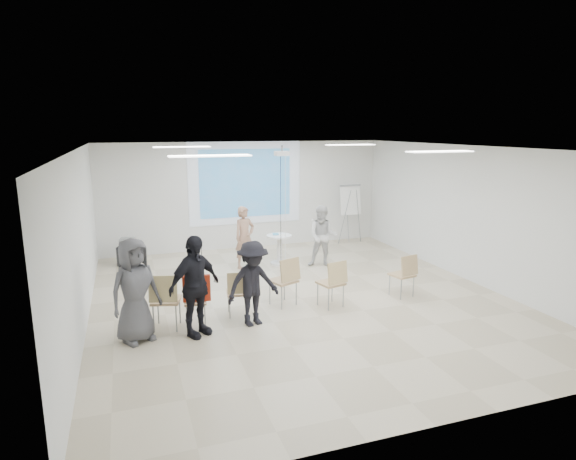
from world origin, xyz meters
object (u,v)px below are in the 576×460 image
object	(u,v)px
player_right	(323,233)
chair_far_left	(165,297)
chair_right_inner	(333,280)
audience_mid	(253,278)
chair_center	(286,277)
audience_outer	(134,284)
player_left	(245,233)
chair_left_mid	(195,299)
chair_right_far	(405,272)
pedestal_table	(279,248)
laptop	(237,290)
flipchart_easel	(350,200)
av_cart	(128,253)
chair_left_inner	(238,290)
audience_left	(194,279)

from	to	relation	value
player_right	chair_far_left	size ratio (longest dim) A/B	1.70
chair_right_inner	audience_mid	xyz separation A→B (m)	(-1.65, -0.30, 0.30)
chair_center	chair_right_inner	distance (m)	0.91
chair_right_inner	audience_outer	xyz separation A→B (m)	(-3.59, -0.32, 0.40)
player_left	chair_left_mid	size ratio (longest dim) A/B	2.12
audience_outer	chair_right_far	bearing A→B (deg)	-23.48
pedestal_table	player_left	size ratio (longest dim) A/B	0.45
laptop	flipchart_easel	xyz separation A→B (m)	(4.43, 4.43, 0.83)
pedestal_table	flipchart_easel	world-z (taller)	flipchart_easel
chair_right_far	player_right	bearing A→B (deg)	93.70
chair_right_far	flipchart_easel	distance (m)	4.78
chair_left_mid	audience_mid	size ratio (longest dim) A/B	0.48
player_left	chair_left_mid	world-z (taller)	player_left
player_left	av_cart	xyz separation A→B (m)	(-2.71, 1.12, -0.54)
player_right	pedestal_table	bearing A→B (deg)	177.92
chair_left_inner	av_cart	xyz separation A→B (m)	(-1.85, 4.12, -0.18)
chair_right_far	audience_outer	bearing A→B (deg)	172.51
pedestal_table	player_right	xyz separation A→B (m)	(0.96, -0.53, 0.41)
audience_mid	chair_left_inner	bearing A→B (deg)	95.93
chair_center	audience_outer	xyz separation A→B (m)	(-2.76, -0.68, 0.38)
chair_right_far	audience_left	bearing A→B (deg)	174.73
chair_left_mid	laptop	distance (m)	0.84
chair_far_left	flipchart_easel	distance (m)	7.46
laptop	chair_right_far	bearing A→B (deg)	-175.43
player_right	av_cart	size ratio (longest dim) A/B	2.40
player_left	chair_right_far	world-z (taller)	player_left
pedestal_table	chair_right_far	size ratio (longest dim) A/B	0.87
chair_center	audience_left	bearing A→B (deg)	-178.05
chair_far_left	av_cart	xyz separation A→B (m)	(-0.55, 4.31, -0.26)
chair_left_inner	chair_right_inner	distance (m)	1.82
chair_right_inner	player_left	bearing A→B (deg)	93.17
audience_outer	av_cart	bearing A→B (deg)	63.19
chair_right_far	audience_left	distance (m)	4.31
audience_outer	chair_center	bearing A→B (deg)	-13.77
chair_right_inner	chair_left_inner	bearing A→B (deg)	161.50
pedestal_table	av_cart	world-z (taller)	pedestal_table
chair_left_inner	laptop	distance (m)	0.11
chair_center	audience_left	world-z (taller)	audience_left
chair_left_mid	audience_outer	distance (m)	1.13
player_left	chair_right_far	xyz separation A→B (m)	(2.55, -3.09, -0.34)
chair_left_mid	audience_left	distance (m)	0.64
chair_right_far	laptop	distance (m)	3.41
pedestal_table	laptop	bearing A→B (deg)	-120.87
chair_right_far	laptop	bearing A→B (deg)	165.23
flipchart_easel	av_cart	xyz separation A→B (m)	(-6.28, -0.40, -0.96)
chair_left_mid	chair_left_inner	bearing A→B (deg)	19.80
chair_right_inner	chair_right_far	size ratio (longest dim) A/B	1.04
audience_left	audience_outer	world-z (taller)	audience_left
player_right	chair_left_inner	size ratio (longest dim) A/B	1.97
chair_right_far	laptop	size ratio (longest dim) A/B	2.83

